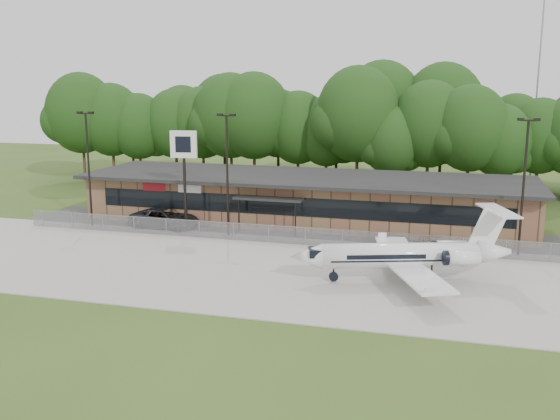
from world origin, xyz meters
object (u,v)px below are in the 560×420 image
(business_jet, at_px, (407,256))
(suv, at_px, (165,218))
(terminal, at_px, (306,198))
(pole_sign, at_px, (184,155))

(business_jet, xyz_separation_m, suv, (-21.84, 9.69, -0.86))
(terminal, height_order, suv, terminal)
(terminal, xyz_separation_m, business_jet, (10.43, -15.94, -0.44))
(suv, distance_m, pole_sign, 6.35)
(terminal, relative_size, business_jet, 2.87)
(terminal, distance_m, suv, 13.07)
(terminal, height_order, pole_sign, pole_sign)
(business_jet, relative_size, pole_sign, 1.64)
(business_jet, bearing_deg, pole_sign, 137.38)
(terminal, bearing_deg, pole_sign, -141.50)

